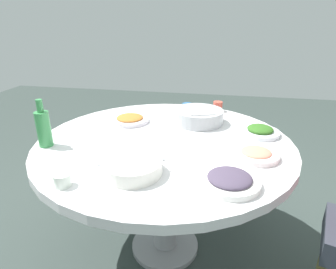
% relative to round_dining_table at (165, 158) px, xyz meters
% --- Properties ---
extents(ground, '(8.00, 8.00, 0.00)m').
position_rel_round_dining_table_xyz_m(ground, '(0.00, 0.00, -0.65)').
color(ground, '#343F3B').
extents(round_dining_table, '(1.39, 1.39, 0.76)m').
position_rel_round_dining_table_xyz_m(round_dining_table, '(0.00, 0.00, 0.00)').
color(round_dining_table, '#99999E').
rests_on(round_dining_table, ground).
extents(rice_bowl, '(0.31, 0.31, 0.09)m').
position_rel_round_dining_table_xyz_m(rice_bowl, '(-0.31, 0.16, 0.16)').
color(rice_bowl, '#B2B5BA').
rests_on(rice_bowl, round_dining_table).
extents(soup_bowl, '(0.26, 0.27, 0.06)m').
position_rel_round_dining_table_xyz_m(soup_bowl, '(0.38, -0.06, 0.14)').
color(soup_bowl, white).
rests_on(soup_bowl, round_dining_table).
extents(dish_eggplant, '(0.25, 0.25, 0.05)m').
position_rel_round_dining_table_xyz_m(dish_eggplant, '(0.40, 0.35, 0.13)').
color(dish_eggplant, white).
rests_on(dish_eggplant, round_dining_table).
extents(dish_tofu_braise, '(0.24, 0.24, 0.05)m').
position_rel_round_dining_table_xyz_m(dish_tofu_braise, '(-0.24, -0.27, 0.13)').
color(dish_tofu_braise, silver).
rests_on(dish_tofu_braise, round_dining_table).
extents(dish_greens, '(0.22, 0.22, 0.05)m').
position_rel_round_dining_table_xyz_m(dish_greens, '(-0.18, 0.52, 0.13)').
color(dish_greens, silver).
rests_on(dish_greens, round_dining_table).
extents(dish_shrimp, '(0.22, 0.22, 0.04)m').
position_rel_round_dining_table_xyz_m(dish_shrimp, '(0.13, 0.47, 0.13)').
color(dish_shrimp, white).
rests_on(dish_shrimp, round_dining_table).
extents(green_bottle, '(0.07, 0.07, 0.25)m').
position_rel_round_dining_table_xyz_m(green_bottle, '(0.19, -0.59, 0.21)').
color(green_bottle, '#3A8F4D').
rests_on(green_bottle, round_dining_table).
extents(tea_cup_near, '(0.07, 0.07, 0.05)m').
position_rel_round_dining_table_xyz_m(tea_cup_near, '(0.53, -0.31, 0.14)').
color(tea_cup_near, white).
rests_on(tea_cup_near, round_dining_table).
extents(tea_cup_far, '(0.07, 0.07, 0.06)m').
position_rel_round_dining_table_xyz_m(tea_cup_far, '(-0.54, 0.06, 0.14)').
color(tea_cup_far, '#2B5B8F').
rests_on(tea_cup_far, round_dining_table).
extents(tea_cup_side, '(0.06, 0.06, 0.07)m').
position_rel_round_dining_table_xyz_m(tea_cup_side, '(-0.57, 0.27, 0.15)').
color(tea_cup_side, '#CA4C3C').
rests_on(tea_cup_side, round_dining_table).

